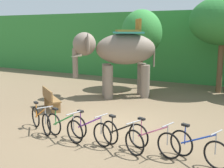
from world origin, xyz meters
TOP-DOWN VIEW (x-y plane):
  - ground_plane at (0.00, 0.00)m, footprint 80.00×80.00m
  - foliage_hedge at (0.00, 12.40)m, footprint 36.00×6.00m
  - tree_center at (-1.65, 6.77)m, footprint 2.25×2.25m
  - tree_far_left at (2.44, 7.65)m, footprint 3.40×3.40m
  - elephant at (-1.77, 4.29)m, footprint 3.94×3.39m
  - bike_orange at (-1.73, -1.37)m, footprint 1.53×0.88m
  - bike_green at (-0.62, -1.59)m, footprint 1.67×0.59m
  - bike_purple at (0.21, -1.43)m, footprint 1.68×0.57m
  - bike_black at (1.27, -1.46)m, footprint 1.61×0.74m
  - bike_pink at (2.11, -1.27)m, footprint 1.66×0.63m
  - bike_blue at (3.29, -1.24)m, footprint 1.63×0.71m
  - wooden_bench at (-3.17, 0.80)m, footprint 1.46×1.21m

SIDE VIEW (x-z plane):
  - ground_plane at x=0.00m, z-range 0.00..0.00m
  - bike_orange at x=-1.73m, z-range -0.07..0.85m
  - bike_green at x=-0.62m, z-range -0.07..0.85m
  - bike_purple at x=0.21m, z-range -0.07..0.85m
  - bike_black at x=1.27m, z-range -0.07..0.85m
  - bike_pink at x=2.11m, z-range -0.07..0.85m
  - bike_blue at x=3.29m, z-range -0.07..0.85m
  - wooden_bench at x=-3.17m, z-range 0.03..0.92m
  - elephant at x=-1.77m, z-range 0.31..4.09m
  - foliage_hedge at x=0.00m, z-range 0.00..4.41m
  - tree_center at x=-1.65m, z-range 0.90..5.26m
  - tree_far_left at x=2.44m, z-range 1.22..6.17m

